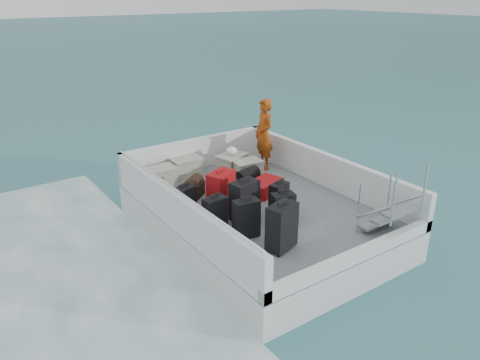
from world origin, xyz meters
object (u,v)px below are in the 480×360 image
object	(u,v)px
crate_0	(160,177)
crate_2	(232,164)
suitcase_3	(282,227)
suitcase_6	(283,208)
suitcase_2	(185,202)
crate_3	(247,169)
suitcase_0	(246,219)
suitcase_7	(279,197)
suitcase_8	(265,187)
suitcase_5	(221,191)
crate_1	(186,167)
suitcase_4	(244,201)
passenger	(264,134)
suitcase_1	(215,214)

from	to	relation	value
crate_0	crate_2	world-z (taller)	crate_2
suitcase_3	crate_0	bearing A→B (deg)	80.69
suitcase_6	suitcase_3	bearing A→B (deg)	-116.12
suitcase_6	suitcase_2	bearing A→B (deg)	151.22
suitcase_3	crate_2	size ratio (longest dim) A/B	1.21
suitcase_3	crate_3	distance (m)	3.11
suitcase_6	crate_0	size ratio (longest dim) A/B	0.92
crate_0	suitcase_0	bearing A→B (deg)	-85.96
suitcase_7	suitcase_8	world-z (taller)	suitcase_7
suitcase_5	suitcase_0	bearing A→B (deg)	-125.60
crate_1	crate_2	world-z (taller)	crate_2
suitcase_8	suitcase_0	bearing A→B (deg)	116.33
suitcase_4	crate_3	bearing A→B (deg)	42.61
suitcase_2	crate_2	size ratio (longest dim) A/B	0.89
suitcase_7	crate_1	xyz separation A→B (m)	(-0.57, 2.51, -0.08)
suitcase_0	suitcase_8	world-z (taller)	suitcase_0
suitcase_3	passenger	distance (m)	3.65
suitcase_6	suitcase_8	world-z (taller)	suitcase_6
crate_1	crate_2	size ratio (longest dim) A/B	0.99
suitcase_8	crate_1	distance (m)	1.94
suitcase_4	suitcase_8	xyz separation A→B (m)	(1.01, 0.71, -0.23)
suitcase_4	suitcase_6	distance (m)	0.69
suitcase_5	suitcase_3	bearing A→B (deg)	-114.28
suitcase_7	crate_1	distance (m)	2.57
suitcase_7	suitcase_3	bearing A→B (deg)	-143.35
suitcase_3	suitcase_4	size ratio (longest dim) A/B	1.05
suitcase_8	crate_1	bearing A→B (deg)	8.70
suitcase_0	crate_0	size ratio (longest dim) A/B	1.08
suitcase_5	crate_2	size ratio (longest dim) A/B	1.15
suitcase_8	crate_1	world-z (taller)	crate_1
suitcase_8	suitcase_7	bearing A→B (deg)	145.35
suitcase_5	suitcase_6	size ratio (longest dim) A/B	1.31
suitcase_1	suitcase_7	bearing A→B (deg)	-8.85
crate_0	crate_1	world-z (taller)	crate_1
crate_3	crate_0	bearing A→B (deg)	159.92
suitcase_1	suitcase_2	bearing A→B (deg)	94.58
crate_0	suitcase_3	bearing A→B (deg)	-83.04
suitcase_8	crate_0	world-z (taller)	crate_0
crate_2	crate_0	bearing A→B (deg)	172.88
crate_2	suitcase_0	bearing A→B (deg)	-119.41
suitcase_3	suitcase_7	xyz separation A→B (m)	(0.87, 1.12, -0.12)
suitcase_1	crate_1	xyz separation A→B (m)	(0.81, 2.49, -0.11)
suitcase_0	passenger	size ratio (longest dim) A/B	0.41
suitcase_1	passenger	xyz separation A→B (m)	(2.49, 1.90, 0.50)
suitcase_0	crate_1	size ratio (longest dim) A/B	1.05
suitcase_6	suitcase_7	xyz separation A→B (m)	(0.28, 0.44, -0.01)
suitcase_5	crate_2	xyz separation A→B (m)	(1.22, 1.45, -0.17)
crate_0	suitcase_7	bearing A→B (deg)	-60.94
suitcase_1	suitcase_6	size ratio (longest dim) A/B	1.07
suitcase_4	suitcase_7	size ratio (longest dim) A/B	1.39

